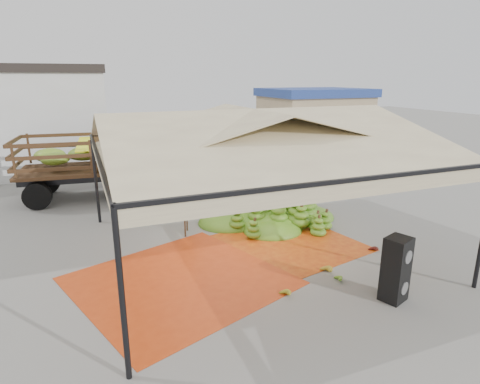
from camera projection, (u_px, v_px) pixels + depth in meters
name	position (u px, v px, depth m)	size (l,w,h in m)	color
ground	(253.00, 249.00, 11.68)	(90.00, 90.00, 0.00)	slate
canopy_tent	(254.00, 136.00, 10.76)	(8.10, 8.10, 4.00)	black
building_tan	(313.00, 120.00, 26.27)	(6.30, 5.30, 4.10)	tan
tarp_left	(180.00, 281.00, 9.84)	(4.62, 4.40, 0.01)	#C33F12
tarp_right	(291.00, 243.00, 12.09)	(3.54, 3.72, 0.01)	#CC5E13
banana_heap	(271.00, 206.00, 13.84)	(5.01, 4.11, 1.07)	#517B19
hand_yellow_a	(325.00, 269.00, 10.20)	(0.50, 0.41, 0.23)	gold
hand_yellow_b	(284.00, 293.00, 9.11)	(0.41, 0.34, 0.19)	gold
hand_red_a	(395.00, 283.00, 9.54)	(0.40, 0.33, 0.18)	#531913
hand_red_b	(373.00, 249.00, 11.46)	(0.40, 0.32, 0.18)	maroon
hand_green	(336.00, 278.00, 9.81)	(0.39, 0.32, 0.18)	#587D1A
hanging_bunches	(263.00, 150.00, 12.47)	(3.24, 0.24, 0.20)	#43831B
speaker_stack	(396.00, 269.00, 8.82)	(0.67, 0.63, 1.49)	black
banana_leaves	(183.00, 234.00, 12.76)	(0.96, 1.36, 3.70)	#26681B
vendor	(173.00, 180.00, 15.56)	(0.69, 0.46, 1.90)	gray
truck_left	(126.00, 157.00, 16.66)	(7.85, 3.36, 2.62)	#4D2A19
truck_right	(252.00, 145.00, 21.71)	(6.03, 2.34, 2.04)	#532F1B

